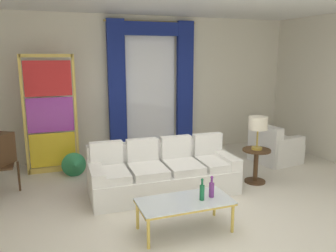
{
  "coord_description": "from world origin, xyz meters",
  "views": [
    {
      "loc": [
        -1.89,
        -4.17,
        2.19
      ],
      "look_at": [
        -0.06,
        0.9,
        1.05
      ],
      "focal_mm": 36.26,
      "sensor_mm": 36.0,
      "label": 1
    }
  ],
  "objects": [
    {
      "name": "ground_plane",
      "position": [
        0.0,
        0.0,
        0.0
      ],
      "size": [
        16.0,
        16.0,
        0.0
      ],
      "primitive_type": "plane",
      "color": "silver"
    },
    {
      "name": "wall_rear",
      "position": [
        0.0,
        3.06,
        1.5
      ],
      "size": [
        8.0,
        0.12,
        3.0
      ],
      "primitive_type": "cube",
      "color": "silver",
      "rests_on": "ground"
    },
    {
      "name": "curtained_window",
      "position": [
        0.28,
        2.89,
        1.74
      ],
      "size": [
        2.0,
        0.17,
        2.7
      ],
      "color": "white",
      "rests_on": "ground"
    },
    {
      "name": "couch_white_long",
      "position": [
        -0.21,
        0.77,
        0.31
      ],
      "size": [
        2.36,
        0.98,
        0.86
      ],
      "color": "white",
      "rests_on": "ground"
    },
    {
      "name": "coffee_table",
      "position": [
        -0.36,
        -0.54,
        0.37
      ],
      "size": [
        1.18,
        0.57,
        0.41
      ],
      "color": "silver",
      "rests_on": "ground"
    },
    {
      "name": "bottle_blue_decanter",
      "position": [
        -0.0,
        -0.56,
        0.52
      ],
      "size": [
        0.07,
        0.07,
        0.28
      ],
      "color": "#753384",
      "rests_on": "coffee_table"
    },
    {
      "name": "bottle_crystal_tall",
      "position": [
        -0.15,
        -0.6,
        0.52
      ],
      "size": [
        0.06,
        0.06,
        0.29
      ],
      "color": "#196B3D",
      "rests_on": "coffee_table"
    },
    {
      "name": "armchair_white",
      "position": [
        2.45,
        1.44,
        0.29
      ],
      "size": [
        0.92,
        0.91,
        0.8
      ],
      "color": "white",
      "rests_on": "ground"
    },
    {
      "name": "stained_glass_divider",
      "position": [
        -1.84,
        2.34,
        1.06
      ],
      "size": [
        0.95,
        0.05,
        2.2
      ],
      "color": "gold",
      "rests_on": "ground"
    },
    {
      "name": "peacock_figurine",
      "position": [
        -1.5,
        1.91,
        0.22
      ],
      "size": [
        0.44,
        0.6,
        0.5
      ],
      "color": "beige",
      "rests_on": "ground"
    },
    {
      "name": "round_side_table",
      "position": [
        1.44,
        0.59,
        0.36
      ],
      "size": [
        0.48,
        0.48,
        0.59
      ],
      "color": "#472D19",
      "rests_on": "ground"
    },
    {
      "name": "table_lamp_brass",
      "position": [
        1.44,
        0.59,
        1.03
      ],
      "size": [
        0.32,
        0.32,
        0.57
      ],
      "color": "#B29338",
      "rests_on": "round_side_table"
    }
  ]
}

